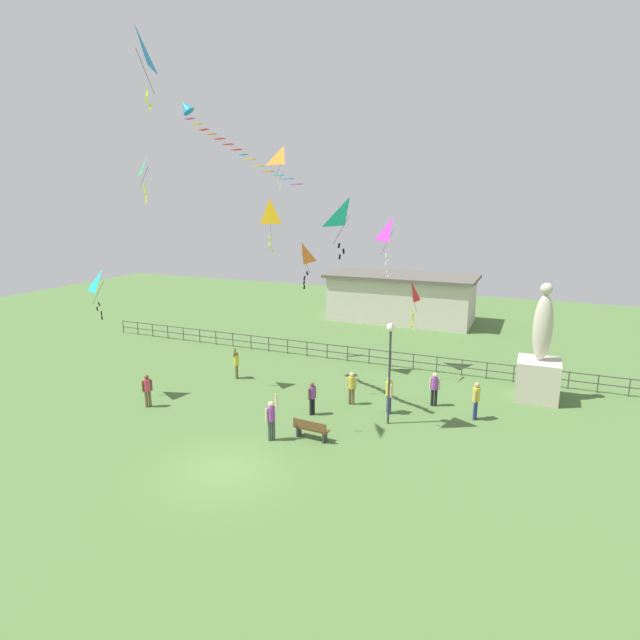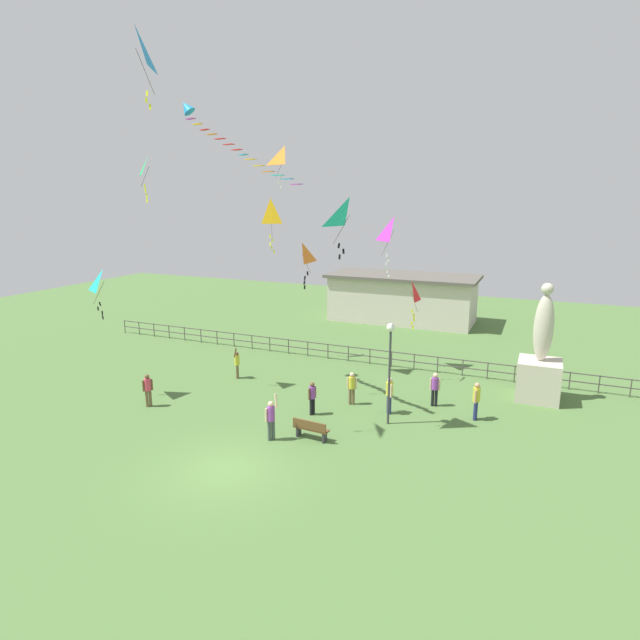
% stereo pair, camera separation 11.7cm
% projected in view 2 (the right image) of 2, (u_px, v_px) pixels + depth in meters
% --- Properties ---
extents(ground_plane, '(80.00, 80.00, 0.00)m').
position_uv_depth(ground_plane, '(225.00, 470.00, 18.71)').
color(ground_plane, '#4C7038').
extents(statue_monument, '(1.97, 1.97, 5.75)m').
position_uv_depth(statue_monument, '(540.00, 367.00, 25.08)').
color(statue_monument, beige).
rests_on(statue_monument, ground_plane).
extents(lamppost, '(0.36, 0.36, 4.50)m').
position_uv_depth(lamppost, '(390.00, 352.00, 21.90)').
color(lamppost, '#38383D').
rests_on(lamppost, ground_plane).
extents(park_bench, '(1.53, 0.52, 0.85)m').
position_uv_depth(park_bench, '(311.00, 429.00, 21.03)').
color(park_bench, brown).
rests_on(park_bench, ground_plane).
extents(person_0, '(0.33, 0.40, 1.59)m').
position_uv_depth(person_0, '(148.00, 388.00, 24.32)').
color(person_0, brown).
rests_on(person_0, ground_plane).
extents(person_1, '(0.47, 0.30, 1.60)m').
position_uv_depth(person_1, '(352.00, 386.00, 24.57)').
color(person_1, brown).
rests_on(person_1, ground_plane).
extents(person_2, '(0.49, 0.30, 1.63)m').
position_uv_depth(person_2, '(435.00, 387.00, 24.37)').
color(person_2, black).
rests_on(person_2, ground_plane).
extents(person_3, '(0.35, 0.44, 1.73)m').
position_uv_depth(person_3, '(389.00, 393.00, 23.51)').
color(person_3, navy).
rests_on(person_3, ground_plane).
extents(person_4, '(0.32, 0.52, 1.72)m').
position_uv_depth(person_4, '(476.00, 399.00, 22.83)').
color(person_4, navy).
rests_on(person_4, ground_plane).
extents(person_5, '(0.46, 0.43, 1.96)m').
position_uv_depth(person_5, '(271.00, 417.00, 20.87)').
color(person_5, '#3F4C47').
rests_on(person_5, ground_plane).
extents(person_6, '(0.28, 0.48, 1.77)m').
position_uv_depth(person_6, '(237.00, 363.00, 28.23)').
color(person_6, brown).
rests_on(person_6, ground_plane).
extents(person_7, '(0.29, 0.44, 1.55)m').
position_uv_depth(person_7, '(312.00, 396.00, 23.39)').
color(person_7, black).
rests_on(person_7, ground_plane).
extents(kite_0, '(1.31, 1.30, 3.24)m').
position_uv_depth(kite_0, '(394.00, 232.00, 28.51)').
color(kite_0, '#B22DB2').
extents(kite_1, '(0.90, 0.87, 2.14)m').
position_uv_depth(kite_1, '(149.00, 168.00, 24.42)').
color(kite_1, '#1EB759').
extents(kite_2, '(1.02, 0.94, 3.14)m').
position_uv_depth(kite_2, '(271.00, 213.00, 30.40)').
color(kite_2, yellow).
extents(kite_3, '(1.21, 1.12, 2.05)m').
position_uv_depth(kite_3, '(285.00, 159.00, 26.68)').
color(kite_3, orange).
extents(kite_4, '(1.00, 1.25, 2.75)m').
position_uv_depth(kite_4, '(136.00, 49.00, 17.89)').
color(kite_4, '#198CD1').
extents(kite_5, '(1.18, 1.03, 2.36)m').
position_uv_depth(kite_5, '(104.00, 283.00, 24.64)').
color(kite_5, '#19B2B2').
extents(kite_6, '(0.70, 1.16, 2.17)m').
position_uv_depth(kite_6, '(302.00, 255.00, 24.29)').
color(kite_6, orange).
extents(kite_7, '(0.64, 0.76, 2.56)m').
position_uv_depth(kite_7, '(411.00, 293.00, 27.08)').
color(kite_7, red).
extents(kite_8, '(1.27, 1.24, 2.30)m').
position_uv_depth(kite_8, '(349.00, 216.00, 19.78)').
color(kite_8, '#19B2B2').
extents(streamer_kite, '(7.77, 2.96, 4.18)m').
position_uv_depth(streamer_kite, '(197.00, 116.00, 24.62)').
color(streamer_kite, '#198CD1').
extents(waterfront_railing, '(36.03, 0.06, 0.95)m').
position_uv_depth(waterfront_railing, '(350.00, 352.00, 31.24)').
color(waterfront_railing, '#4C4742').
rests_on(waterfront_railing, ground_plane).
extents(pavilion_building, '(11.74, 5.34, 3.75)m').
position_uv_depth(pavilion_building, '(402.00, 298.00, 41.66)').
color(pavilion_building, beige).
rests_on(pavilion_building, ground_plane).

